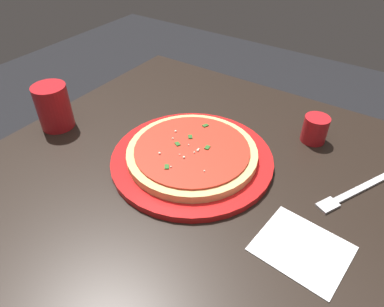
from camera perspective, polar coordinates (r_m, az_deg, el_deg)
restaurant_table at (r=0.76m, az=1.09°, el=-13.25°), size 0.85×0.83×0.75m
serving_plate at (r=0.69m, az=0.00°, el=-0.88°), size 0.32×0.32×0.01m
pizza at (r=0.68m, az=-0.00°, el=0.18°), size 0.25×0.25×0.02m
cup_tall_drink at (r=0.82m, az=-21.68°, el=7.11°), size 0.07×0.07×0.10m
cup_small_sauce at (r=0.77m, az=19.45°, el=3.78°), size 0.05×0.05×0.06m
napkin_folded_right at (r=0.57m, az=17.51°, el=-14.59°), size 0.14×0.12×0.00m
fork at (r=0.69m, az=24.83°, el=-5.79°), size 0.10×0.17×0.00m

